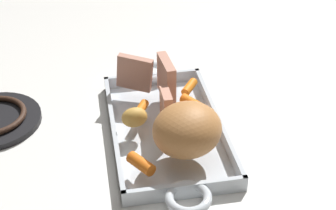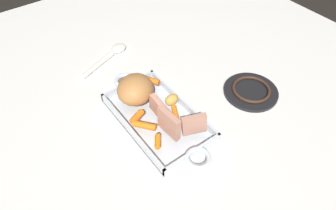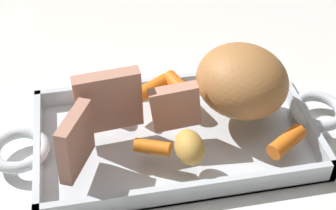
# 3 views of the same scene
# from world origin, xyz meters

# --- Properties ---
(ground_plane) EXTENTS (1.96, 1.96, 0.00)m
(ground_plane) POSITION_xyz_m (0.00, 0.00, 0.00)
(ground_plane) COLOR silver
(roasting_dish) EXTENTS (0.47, 0.21, 0.03)m
(roasting_dish) POSITION_xyz_m (0.00, 0.00, 0.01)
(roasting_dish) COLOR silver
(roasting_dish) RESTS_ON ground_plane
(pork_roast) EXTENTS (0.16, 0.17, 0.09)m
(pork_roast) POSITION_xyz_m (0.09, 0.02, 0.07)
(pork_roast) COLOR #B3753F
(pork_roast) RESTS_ON roasting_dish
(roast_slice_thick) EXTENTS (0.07, 0.02, 0.07)m
(roast_slice_thick) POSITION_xyz_m (-0.00, -0.00, 0.06)
(roast_slice_thick) COLOR tan
(roast_slice_thick) RESTS_ON roasting_dish
(roast_slice_thin) EXTENTS (0.08, 0.02, 0.08)m
(roast_slice_thin) POSITION_xyz_m (-0.08, 0.01, 0.07)
(roast_slice_thin) COLOR tan
(roast_slice_thin) RESTS_ON roasting_dish
(roast_slice_outer) EXTENTS (0.05, 0.08, 0.08)m
(roast_slice_outer) POSITION_xyz_m (-0.13, -0.04, 0.07)
(roast_slice_outer) COLOR tan
(roast_slice_outer) RESTS_ON roasting_dish
(baby_carrot_southwest) EXTENTS (0.06, 0.05, 0.02)m
(baby_carrot_southwest) POSITION_xyz_m (0.13, -0.07, 0.04)
(baby_carrot_southwest) COLOR orange
(baby_carrot_southwest) RESTS_ON roasting_dish
(baby_carrot_center_left) EXTENTS (0.05, 0.04, 0.02)m
(baby_carrot_center_left) POSITION_xyz_m (-0.10, 0.07, 0.04)
(baby_carrot_center_left) COLOR orange
(baby_carrot_center_left) RESTS_ON roasting_dish
(baby_carrot_center_right) EXTENTS (0.04, 0.06, 0.02)m
(baby_carrot_center_right) POSITION_xyz_m (0.02, 0.06, 0.04)
(baby_carrot_center_right) COLOR orange
(baby_carrot_center_right) RESTS_ON roasting_dish
(baby_carrot_southeast) EXTENTS (0.05, 0.04, 0.02)m
(baby_carrot_southeast) POSITION_xyz_m (-0.04, -0.04, 0.04)
(baby_carrot_southeast) COLOR orange
(baby_carrot_southeast) RESTS_ON roasting_dish
(baby_carrot_northeast) EXTENTS (0.07, 0.06, 0.02)m
(baby_carrot_northeast) POSITION_xyz_m (-0.02, 0.06, 0.04)
(baby_carrot_northeast) COLOR orange
(baby_carrot_northeast) RESTS_ON roasting_dish
(potato_corner) EXTENTS (0.04, 0.05, 0.04)m
(potato_corner) POSITION_xyz_m (0.01, -0.06, 0.05)
(potato_corner) COLOR gold
(potato_corner) RESTS_ON roasting_dish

